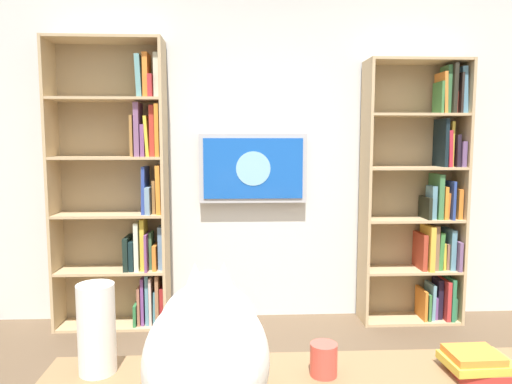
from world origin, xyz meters
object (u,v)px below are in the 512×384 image
(paper_towel_roll, at_px, (97,329))
(coffee_mug, at_px, (324,359))
(desk_book_stack, at_px, (476,362))
(bookshelf_left, at_px, (425,199))
(bookshelf_right, at_px, (125,192))
(wall_mounted_tv, at_px, (253,168))
(cat, at_px, (207,346))

(paper_towel_roll, bearing_deg, coffee_mug, 175.68)
(desk_book_stack, bearing_deg, bookshelf_left, -109.10)
(bookshelf_right, bearing_deg, paper_towel_roll, 100.92)
(wall_mounted_tv, xyz_separation_m, paper_towel_roll, (0.56, 2.28, -0.35))
(bookshelf_left, height_order, coffee_mug, bookshelf_left)
(bookshelf_left, height_order, paper_towel_roll, bookshelf_left)
(wall_mounted_tv, height_order, paper_towel_roll, wall_mounted_tv)
(paper_towel_roll, relative_size, desk_book_stack, 1.38)
(coffee_mug, bearing_deg, cat, 27.64)
(bookshelf_left, height_order, desk_book_stack, bookshelf_left)
(paper_towel_roll, height_order, coffee_mug, paper_towel_roll)
(desk_book_stack, bearing_deg, cat, 11.80)
(bookshelf_right, xyz_separation_m, desk_book_stack, (-1.55, 2.26, -0.28))
(cat, bearing_deg, paper_towel_roll, -33.34)
(bookshelf_right, height_order, desk_book_stack, bookshelf_right)
(wall_mounted_tv, bearing_deg, paper_towel_roll, 76.21)
(bookshelf_left, relative_size, coffee_mug, 21.31)
(bookshelf_left, xyz_separation_m, bookshelf_right, (2.34, -0.00, 0.07))
(bookshelf_left, xyz_separation_m, paper_towel_roll, (1.91, 2.20, -0.10))
(cat, relative_size, desk_book_stack, 2.95)
(bookshelf_right, height_order, wall_mounted_tv, bookshelf_right)
(bookshelf_left, distance_m, bookshelf_right, 2.34)
(bookshelf_left, bearing_deg, desk_book_stack, 70.90)
(bookshelf_right, relative_size, paper_towel_roll, 8.08)
(bookshelf_left, distance_m, coffee_mug, 2.57)
(cat, xyz_separation_m, coffee_mug, (-0.33, -0.17, -0.13))
(bookshelf_left, bearing_deg, coffee_mug, 61.14)
(desk_book_stack, bearing_deg, bookshelf_right, -55.49)
(bookshelf_right, bearing_deg, desk_book_stack, 124.51)
(wall_mounted_tv, distance_m, coffee_mug, 2.38)
(paper_towel_roll, bearing_deg, desk_book_stack, 176.98)
(bookshelf_right, height_order, paper_towel_roll, bookshelf_right)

